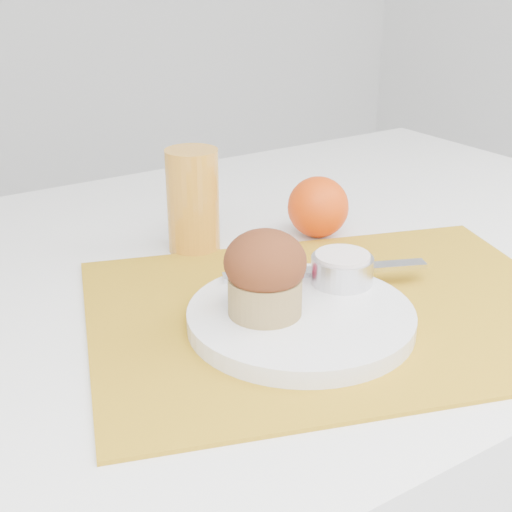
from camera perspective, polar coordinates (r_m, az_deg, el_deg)
table at (r=1.08m, az=1.19°, el=-18.21°), size 1.20×0.80×0.75m
placemat at (r=0.74m, az=6.28°, el=-4.33°), size 0.59×0.51×0.00m
plate at (r=0.70m, az=3.60°, el=-4.95°), size 0.27×0.27×0.02m
ramekin at (r=0.75m, az=6.89°, el=-1.10°), size 0.08×0.08×0.03m
cream at (r=0.74m, az=6.94°, el=-0.09°), size 0.07×0.07×0.01m
raspberry_near at (r=0.75m, az=3.10°, el=-1.42°), size 0.02×0.02×0.02m
raspberry_far at (r=0.74m, az=5.40°, el=-1.70°), size 0.02×0.02×0.02m
butter_knife at (r=0.77m, az=5.62°, el=-1.17°), size 0.21×0.11×0.01m
orange at (r=0.92m, az=4.99°, el=3.92°), size 0.08×0.08×0.08m
juice_glass at (r=0.87m, az=-5.06°, el=4.41°), size 0.07×0.07×0.13m
muffin at (r=0.67m, az=0.73°, el=-1.39°), size 0.09×0.09×0.08m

